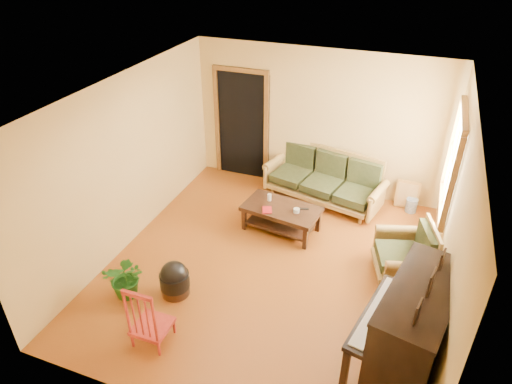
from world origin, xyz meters
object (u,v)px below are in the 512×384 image
at_px(potted_plant, 127,278).
at_px(piano, 412,334).
at_px(armchair, 403,252).
at_px(red_chair, 150,312).
at_px(sofa, 324,179).
at_px(ceramic_crock, 411,205).
at_px(footstool, 175,282).
at_px(coffee_table, 281,219).

bearing_deg(potted_plant, piano, 0.41).
bearing_deg(armchair, red_chair, -156.75).
xyz_separation_m(sofa, ceramic_crock, (1.53, 0.19, -0.32)).
bearing_deg(footstool, ceramic_crock, 48.83).
relative_size(piano, potted_plant, 2.34).
distance_m(ceramic_crock, potted_plant, 4.87).
bearing_deg(potted_plant, ceramic_crock, 45.77).
height_order(footstool, red_chair, red_chair).
height_order(piano, footstool, piano).
height_order(armchair, piano, piano).
bearing_deg(armchair, coffee_table, 149.53).
distance_m(footstool, ceramic_crock, 4.29).
bearing_deg(sofa, footstool, -100.16).
xyz_separation_m(coffee_table, armchair, (1.92, -0.46, 0.21)).
bearing_deg(coffee_table, red_chair, -105.15).
bearing_deg(coffee_table, sofa, 70.04).
distance_m(armchair, potted_plant, 3.78).
bearing_deg(piano, armchair, 109.44).
relative_size(sofa, footstool, 5.19).
bearing_deg(piano, sofa, 129.96).
distance_m(sofa, red_chair, 4.00).
bearing_deg(red_chair, piano, 10.74).
xyz_separation_m(sofa, potted_plant, (-1.86, -3.30, -0.14)).
bearing_deg(potted_plant, armchair, 26.79).
height_order(armchair, footstool, armchair).
xyz_separation_m(coffee_table, piano, (2.14, -2.14, 0.41)).
height_order(ceramic_crock, potted_plant, potted_plant).
distance_m(piano, red_chair, 2.93).
bearing_deg(red_chair, footstool, 100.30).
bearing_deg(potted_plant, sofa, 60.52).
bearing_deg(coffee_table, piano, -45.03).
height_order(sofa, footstool, sofa).
height_order(sofa, potted_plant, sofa).
bearing_deg(armchair, piano, -99.64).
relative_size(coffee_table, footstool, 3.02).
height_order(coffee_table, armchair, armchair).
bearing_deg(coffee_table, potted_plant, -123.85).
bearing_deg(sofa, ceramic_crock, 20.03).
height_order(red_chair, ceramic_crock, red_chair).
distance_m(sofa, coffee_table, 1.22).
height_order(footstool, ceramic_crock, footstool).
relative_size(piano, red_chair, 1.60).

